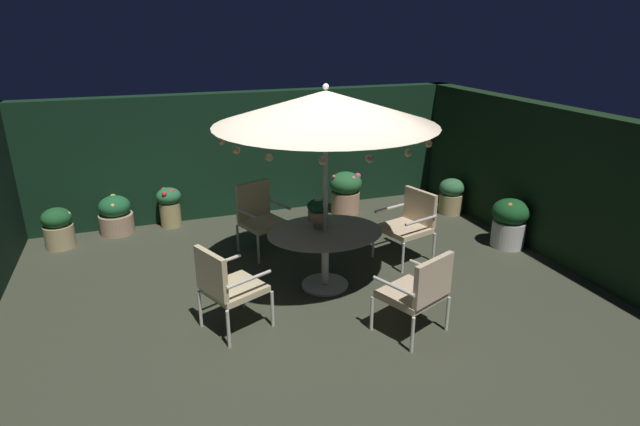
{
  "coord_description": "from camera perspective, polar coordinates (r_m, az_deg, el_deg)",
  "views": [
    {
      "loc": [
        -1.72,
        -5.2,
        3.11
      ],
      "look_at": [
        0.28,
        0.4,
        0.91
      ],
      "focal_mm": 28.82,
      "sensor_mm": 36.0,
      "label": 1
    }
  ],
  "objects": [
    {
      "name": "potted_plant_back_right",
      "position": [
        8.43,
        -27.07,
        -1.43
      ],
      "size": [
        0.42,
        0.42,
        0.6
      ],
      "color": "tan",
      "rests_on": "ground_plane"
    },
    {
      "name": "hedge_backdrop_rear",
      "position": [
        8.9,
        -8.0,
        6.61
      ],
      "size": [
        7.62,
        0.3,
        2.06
      ],
      "primitive_type": "cube",
      "color": "black",
      "rests_on": "ground_plane"
    },
    {
      "name": "ground_plane",
      "position": [
        6.3,
        -1.18,
        -9.38
      ],
      "size": [
        7.62,
        6.87,
        0.02
      ],
      "primitive_type": "cube",
      "color": "#3B3F2F"
    },
    {
      "name": "potted_plant_back_center",
      "position": [
        9.15,
        14.37,
        1.9
      ],
      "size": [
        0.43,
        0.43,
        0.62
      ],
      "color": "tan",
      "rests_on": "ground_plane"
    },
    {
      "name": "potted_plant_right_near",
      "position": [
        8.01,
        20.3,
        -0.89
      ],
      "size": [
        0.54,
        0.54,
        0.73
      ],
      "color": "silver",
      "rests_on": "ground_plane"
    },
    {
      "name": "patio_chair_east",
      "position": [
        7.38,
        -6.76,
        -0.08
      ],
      "size": [
        0.75,
        0.73,
        1.0
      ],
      "color": "silver",
      "rests_on": "ground_plane"
    },
    {
      "name": "patio_chair_northeast",
      "position": [
        7.18,
        9.97,
        -0.87
      ],
      "size": [
        0.76,
        0.77,
        0.96
      ],
      "color": "silver",
      "rests_on": "ground_plane"
    },
    {
      "name": "potted_plant_left_far",
      "position": [
        8.62,
        -16.37,
        0.87
      ],
      "size": [
        0.39,
        0.39,
        0.65
      ],
      "color": "tan",
      "rests_on": "ground_plane"
    },
    {
      "name": "patio_dining_table",
      "position": [
        6.29,
        0.58,
        -3.33
      ],
      "size": [
        1.43,
        1.19,
        0.75
      ],
      "color": "silver",
      "rests_on": "ground_plane"
    },
    {
      "name": "centerpiece_planter",
      "position": [
        6.23,
        -0.22,
        0.33
      ],
      "size": [
        0.27,
        0.27,
        0.4
      ],
      "color": "tan",
      "rests_on": "patio_dining_table"
    },
    {
      "name": "patio_umbrella",
      "position": [
        5.83,
        0.64,
        11.56
      ],
      "size": [
        2.56,
        2.56,
        2.5
      ],
      "color": "silver",
      "rests_on": "ground_plane"
    },
    {
      "name": "patio_chair_southeast",
      "position": [
        5.5,
        -10.37,
        -7.74
      ],
      "size": [
        0.77,
        0.76,
        0.97
      ],
      "color": "beige",
      "rests_on": "ground_plane"
    },
    {
      "name": "potted_plant_front_corner",
      "position": [
        8.89,
        2.86,
        2.45
      ],
      "size": [
        0.56,
        0.56,
        0.72
      ],
      "color": "tan",
      "rests_on": "ground_plane"
    },
    {
      "name": "hedge_backdrop_right",
      "position": [
        7.77,
        25.34,
        2.78
      ],
      "size": [
        0.3,
        6.87,
        2.06
      ],
      "primitive_type": "cube",
      "color": "black",
      "rests_on": "ground_plane"
    },
    {
      "name": "potted_plant_left_near",
      "position": [
        8.64,
        -21.74,
        -0.22
      ],
      "size": [
        0.52,
        0.52,
        0.61
      ],
      "color": "tan",
      "rests_on": "ground_plane"
    },
    {
      "name": "patio_chair_north",
      "position": [
        5.45,
        10.97,
        -8.33
      ],
      "size": [
        0.79,
        0.77,
        0.94
      ],
      "color": "beige",
      "rests_on": "ground_plane"
    }
  ]
}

